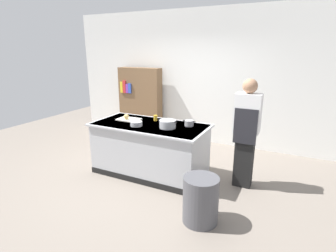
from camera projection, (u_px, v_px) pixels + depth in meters
ground_plane at (151, 172)px, 4.75m from camera, size 10.00×10.00×0.00m
back_wall at (195, 77)px, 6.14m from camera, size 6.40×0.12×3.00m
counter_island at (150, 148)px, 4.62m from camera, size 1.98×0.98×0.90m
cutting_board at (129, 119)px, 4.77m from camera, size 0.40×0.28×0.02m
onion at (126, 117)px, 4.73m from camera, size 0.09×0.09×0.09m
stock_pot at (168, 124)px, 4.28m from camera, size 0.33×0.27×0.13m
sauce_pan at (189, 123)px, 4.39m from camera, size 0.22×0.15×0.10m
mixing_bowl at (136, 124)px, 4.39m from camera, size 0.20×0.20×0.08m
juice_cup at (155, 118)px, 4.72m from camera, size 0.07×0.07×0.10m
trash_bin at (201, 200)px, 3.33m from camera, size 0.45×0.45×0.61m
person_chef at (246, 131)px, 4.07m from camera, size 0.38×0.25×1.72m
bookshelf at (140, 102)px, 6.63m from camera, size 1.10×0.31×1.70m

